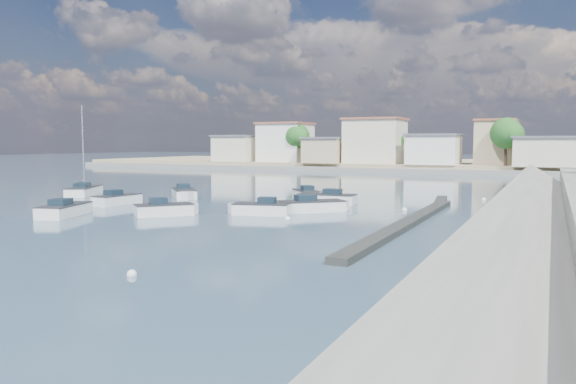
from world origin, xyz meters
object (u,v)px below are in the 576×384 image
object	(u,v)px
motorboat_b	(167,210)
sailboat	(85,191)
motorboat_h	(315,206)
motorboat_g	(184,194)
motorboat_f	(305,195)
motorboat_d	(258,209)
motorboat_a	(66,210)
motorboat_c	(324,199)
motorboat_e	(119,200)

from	to	relation	value
motorboat_b	sailboat	world-z (taller)	sailboat
motorboat_h	sailboat	size ratio (longest dim) A/B	0.55
motorboat_g	motorboat_h	xyz separation A→B (m)	(15.09, -4.39, -0.00)
motorboat_f	sailboat	xyz separation A→B (m)	(-21.38, -5.74, 0.04)
motorboat_d	motorboat_h	distance (m)	4.58
motorboat_d	motorboat_f	distance (m)	12.15
motorboat_a	motorboat_f	bearing A→B (deg)	60.11
motorboat_b	motorboat_f	xyz separation A→B (m)	(4.14, 15.17, 0.00)
motorboat_a	motorboat_c	distance (m)	20.43
motorboat_c	motorboat_d	bearing A→B (deg)	-99.62
motorboat_c	motorboat_h	world-z (taller)	same
motorboat_c	motorboat_d	world-z (taller)	same
motorboat_b	motorboat_g	world-z (taller)	same
motorboat_b	motorboat_g	bearing A→B (deg)	120.37
motorboat_b	motorboat_e	bearing A→B (deg)	153.13
motorboat_b	motorboat_a	bearing A→B (deg)	-153.72
motorboat_b	motorboat_e	world-z (taller)	same
motorboat_c	motorboat_e	bearing A→B (deg)	-152.40
motorboat_a	motorboat_b	world-z (taller)	same
motorboat_h	motorboat_b	bearing A→B (deg)	-142.47
motorboat_h	motorboat_e	bearing A→B (deg)	-171.34
motorboat_e	motorboat_h	xyz separation A→B (m)	(16.70, 2.54, 0.00)
motorboat_e	motorboat_g	distance (m)	7.12
motorboat_d	motorboat_e	size ratio (longest dim) A/B	0.98
motorboat_a	motorboat_c	xyz separation A→B (m)	(13.61, 15.24, 0.00)
motorboat_a	motorboat_f	world-z (taller)	same
motorboat_a	motorboat_d	bearing A→B (deg)	27.47
motorboat_b	motorboat_d	bearing A→B (deg)	28.77
motorboat_d	motorboat_e	world-z (taller)	same
motorboat_e	motorboat_d	bearing A→B (deg)	-4.00
motorboat_b	motorboat_f	size ratio (longest dim) A/B	0.99
motorboat_e	motorboat_g	world-z (taller)	same
motorboat_d	motorboat_c	bearing A→B (deg)	80.38
motorboat_a	motorboat_e	bearing A→B (deg)	102.97
motorboat_b	sailboat	xyz separation A→B (m)	(-17.24, 9.43, 0.04)
motorboat_e	sailboat	size ratio (longest dim) A/B	0.53
motorboat_h	sailboat	distance (m)	26.03
motorboat_g	sailboat	distance (m)	10.90
motorboat_b	motorboat_f	world-z (taller)	same
motorboat_f	motorboat_g	xyz separation A→B (m)	(-10.59, -4.15, 0.00)
motorboat_f	motorboat_d	bearing A→B (deg)	-82.65
motorboat_a	motorboat_f	xyz separation A→B (m)	(10.54, 18.33, -0.00)
motorboat_f	motorboat_e	bearing A→B (deg)	-137.76
motorboat_b	motorboat_h	size ratio (longest dim) A/B	0.83
motorboat_e	motorboat_h	bearing A→B (deg)	8.66
motorboat_e	motorboat_g	size ratio (longest dim) A/B	0.97
motorboat_e	sailboat	world-z (taller)	sailboat
sailboat	motorboat_h	bearing A→B (deg)	-6.18
motorboat_f	motorboat_c	bearing A→B (deg)	-45.22
motorboat_b	motorboat_e	distance (m)	9.04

